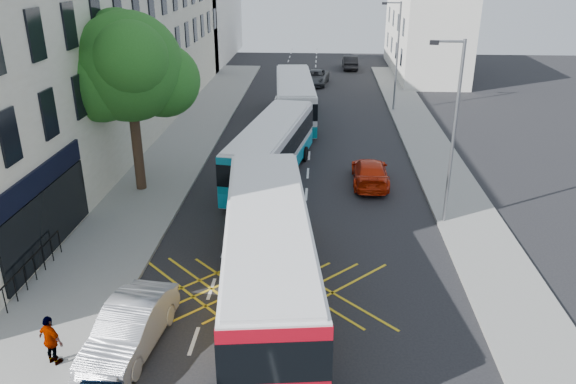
# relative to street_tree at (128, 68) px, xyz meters

# --- Properties ---
(pavement_left) EXTENTS (5.00, 70.00, 0.15)m
(pavement_left) POSITION_rel_street_tree_xyz_m (0.01, 0.03, -6.22)
(pavement_left) COLOR gray
(pavement_left) RESTS_ON ground
(pavement_right) EXTENTS (3.00, 70.00, 0.15)m
(pavement_right) POSITION_rel_street_tree_xyz_m (16.01, 0.03, -6.22)
(pavement_right) COLOR gray
(pavement_right) RESTS_ON ground
(terrace_main) EXTENTS (8.30, 45.00, 13.50)m
(terrace_main) POSITION_rel_street_tree_xyz_m (-5.49, 9.52, 0.46)
(terrace_main) COLOR beige
(terrace_main) RESTS_ON ground
(terrace_far) EXTENTS (8.00, 20.00, 10.00)m
(terrace_far) POSITION_rel_street_tree_xyz_m (-5.49, 40.03, -1.29)
(terrace_far) COLOR silver
(terrace_far) RESTS_ON ground
(building_right) EXTENTS (6.00, 18.00, 8.00)m
(building_right) POSITION_rel_street_tree_xyz_m (19.51, 33.03, -2.29)
(building_right) COLOR silver
(building_right) RESTS_ON ground
(street_tree) EXTENTS (6.30, 5.70, 8.80)m
(street_tree) POSITION_rel_street_tree_xyz_m (0.00, 0.00, 0.00)
(street_tree) COLOR #382619
(street_tree) RESTS_ON pavement_left
(lamp_near) EXTENTS (1.45, 0.15, 8.00)m
(lamp_near) POSITION_rel_street_tree_xyz_m (14.71, -2.97, -1.68)
(lamp_near) COLOR slate
(lamp_near) RESTS_ON pavement_right
(lamp_far) EXTENTS (1.45, 0.15, 8.00)m
(lamp_far) POSITION_rel_street_tree_xyz_m (14.71, 17.03, -1.68)
(lamp_far) COLOR slate
(lamp_far) RESTS_ON pavement_right
(railings) EXTENTS (0.08, 5.60, 1.14)m
(railings) POSITION_rel_street_tree_xyz_m (-1.19, -9.67, -5.57)
(railings) COLOR black
(railings) RESTS_ON pavement_left
(bus_near) EXTENTS (4.20, 12.34, 3.40)m
(bus_near) POSITION_rel_street_tree_xyz_m (7.47, -9.57, -4.50)
(bus_near) COLOR silver
(bus_near) RESTS_ON ground
(bus_mid) EXTENTS (4.21, 11.02, 3.02)m
(bus_mid) POSITION_rel_street_tree_xyz_m (6.57, 2.36, -4.70)
(bus_mid) COLOR silver
(bus_mid) RESTS_ON ground
(bus_far) EXTENTS (3.46, 11.32, 3.13)m
(bus_far) POSITION_rel_street_tree_xyz_m (7.24, 13.75, -4.64)
(bus_far) COLOR silver
(bus_far) RESTS_ON ground
(parked_car_silver) EXTENTS (2.05, 4.65, 1.48)m
(parked_car_silver) POSITION_rel_street_tree_xyz_m (3.48, -12.41, -5.55)
(parked_car_silver) COLOR #96979D
(parked_car_silver) RESTS_ON ground
(red_hatchback) EXTENTS (1.91, 4.56, 1.32)m
(red_hatchback) POSITION_rel_street_tree_xyz_m (11.83, 1.67, -5.63)
(red_hatchback) COLOR red
(red_hatchback) RESTS_ON ground
(distant_car_grey) EXTENTS (2.78, 4.96, 1.31)m
(distant_car_grey) POSITION_rel_street_tree_xyz_m (8.59, 26.49, -5.64)
(distant_car_grey) COLOR #393C40
(distant_car_grey) RESTS_ON ground
(distant_car_dark) EXTENTS (1.57, 4.29, 1.40)m
(distant_car_dark) POSITION_rel_street_tree_xyz_m (12.17, 34.58, -5.59)
(distant_car_dark) COLOR black
(distant_car_dark) RESTS_ON ground
(pedestrian_far) EXTENTS (1.02, 0.76, 1.60)m
(pedestrian_far) POSITION_rel_street_tree_xyz_m (1.51, -13.39, -5.34)
(pedestrian_far) COLOR gray
(pedestrian_far) RESTS_ON pavement_left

